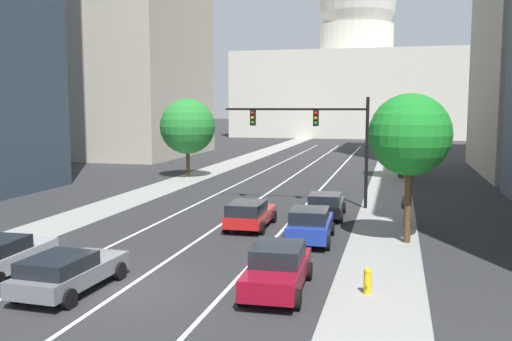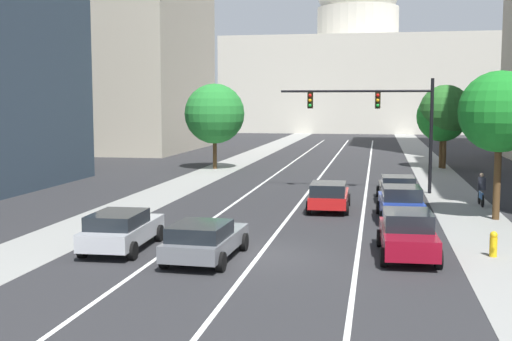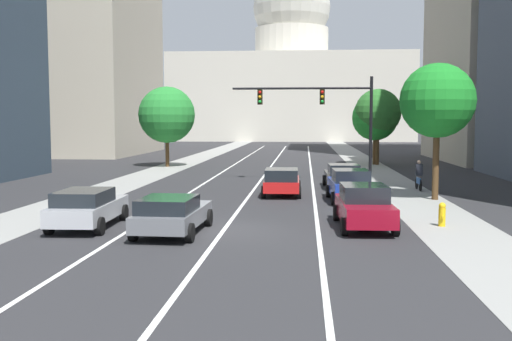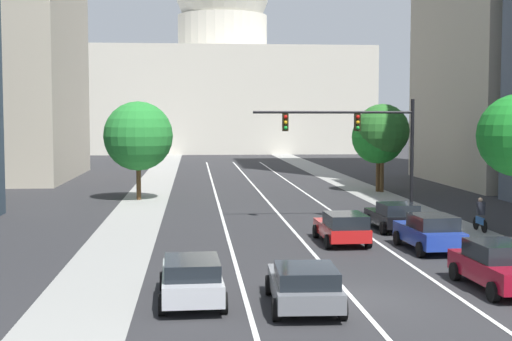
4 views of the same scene
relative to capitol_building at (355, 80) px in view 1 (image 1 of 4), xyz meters
The scene contains 20 objects.
ground_plane 63.90m from the capitol_building, 90.00° to the right, with size 400.00×400.00×0.00m, color #2B2B2D.
sidewalk_left 69.33m from the capitol_building, 97.04° to the right, with size 3.18×130.00×0.01m, color gray.
sidewalk_right 69.33m from the capitol_building, 82.96° to the right, with size 3.18×130.00×0.01m, color gray.
lane_stripe_left 78.77m from the capitol_building, 92.50° to the right, with size 0.16×90.00×0.01m, color white.
lane_stripe_center 78.70m from the capitol_building, 90.00° to the right, with size 0.16×90.00×0.01m, color white.
lane_stripe_right 78.77m from the capitol_building, 87.50° to the right, with size 0.16×90.00×0.01m, color white.
capitol_building is the anchor object (origin of this frame).
car_gray 104.45m from the capitol_building, 90.94° to the right, with size 2.25×4.52×1.36m.
car_crimson 102.77m from the capitol_building, 87.15° to the right, with size 2.11×4.52×1.60m.
car_silver 103.61m from the capitol_building, 92.83° to the right, with size 2.13×4.51×1.45m.
car_blue 95.73m from the capitol_building, 86.93° to the right, with size 2.18×4.35×1.61m.
car_black 90.13m from the capitol_building, 86.73° to the right, with size 2.19×4.22×1.46m.
car_red 93.64m from the capitol_building, 88.95° to the right, with size 2.08×4.29×1.47m.
traffic_signal_mast 86.11m from the capitol_building, 87.17° to the right, with size 8.97×0.39×6.74m.
fire_hydrant 102.50m from the capitol_building, 85.48° to the right, with size 0.26×0.35×0.91m.
cyclist 91.14m from the capitol_building, 84.07° to the right, with size 0.36×1.70×1.72m.
street_tree_near_right 71.63m from the capitol_building, 82.47° to the right, with size 4.12×4.12×6.75m.
street_tree_far_right 71.31m from the capitol_building, 82.60° to the right, with size 4.08×4.08×6.25m.
street_tree_mid_right 94.69m from the capitol_building, 84.29° to the right, with size 3.69×3.69×6.79m.
street_tree_near_left 75.23m from the capitol_building, 96.77° to the right, with size 4.79×4.79×6.84m.
Camera 1 is at (8.85, -17.01, 6.22)m, focal length 39.13 mm.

